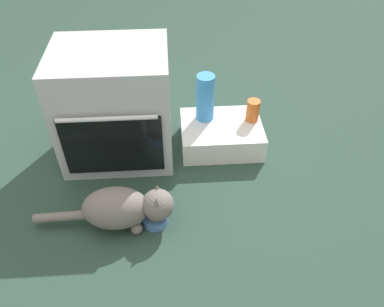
{
  "coord_description": "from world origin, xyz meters",
  "views": [
    {
      "loc": [
        0.32,
        -1.48,
        1.61
      ],
      "look_at": [
        0.42,
        0.01,
        0.25
      ],
      "focal_mm": 35.76,
      "sensor_mm": 36.0,
      "label": 1
    }
  ],
  "objects_px": {
    "pantry_cabinet": "(221,134)",
    "cat": "(124,208)",
    "sauce_jar": "(253,111)",
    "food_bowl": "(155,219)",
    "oven": "(116,106)",
    "water_bottle": "(205,98)"
  },
  "relations": [
    {
      "from": "oven",
      "to": "food_bowl",
      "type": "distance_m",
      "value": 0.7
    },
    {
      "from": "oven",
      "to": "sauce_jar",
      "type": "distance_m",
      "value": 0.83
    },
    {
      "from": "oven",
      "to": "pantry_cabinet",
      "type": "bearing_deg",
      "value": 1.17
    },
    {
      "from": "pantry_cabinet",
      "to": "cat",
      "type": "distance_m",
      "value": 0.83
    },
    {
      "from": "food_bowl",
      "to": "cat",
      "type": "bearing_deg",
      "value": 178.14
    },
    {
      "from": "food_bowl",
      "to": "sauce_jar",
      "type": "distance_m",
      "value": 0.91
    },
    {
      "from": "cat",
      "to": "pantry_cabinet",
      "type": "bearing_deg",
      "value": 48.38
    },
    {
      "from": "food_bowl",
      "to": "cat",
      "type": "xyz_separation_m",
      "value": [
        -0.15,
        0.0,
        0.09
      ]
    },
    {
      "from": "sauce_jar",
      "to": "pantry_cabinet",
      "type": "bearing_deg",
      "value": -169.43
    },
    {
      "from": "oven",
      "to": "sauce_jar",
      "type": "xyz_separation_m",
      "value": [
        0.82,
        0.05,
        -0.11
      ]
    },
    {
      "from": "water_bottle",
      "to": "cat",
      "type": "bearing_deg",
      "value": -124.73
    },
    {
      "from": "cat",
      "to": "food_bowl",
      "type": "bearing_deg",
      "value": -0.0
    },
    {
      "from": "pantry_cabinet",
      "to": "cat",
      "type": "bearing_deg",
      "value": -133.47
    },
    {
      "from": "oven",
      "to": "water_bottle",
      "type": "distance_m",
      "value": 0.53
    },
    {
      "from": "pantry_cabinet",
      "to": "sauce_jar",
      "type": "bearing_deg",
      "value": 10.57
    },
    {
      "from": "oven",
      "to": "water_bottle",
      "type": "bearing_deg",
      "value": 9.65
    },
    {
      "from": "oven",
      "to": "sauce_jar",
      "type": "relative_size",
      "value": 4.82
    },
    {
      "from": "food_bowl",
      "to": "water_bottle",
      "type": "height_order",
      "value": "water_bottle"
    },
    {
      "from": "food_bowl",
      "to": "water_bottle",
      "type": "relative_size",
      "value": 0.43
    },
    {
      "from": "pantry_cabinet",
      "to": "water_bottle",
      "type": "distance_m",
      "value": 0.26
    },
    {
      "from": "sauce_jar",
      "to": "food_bowl",
      "type": "bearing_deg",
      "value": -133.65
    },
    {
      "from": "oven",
      "to": "water_bottle",
      "type": "height_order",
      "value": "oven"
    }
  ]
}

